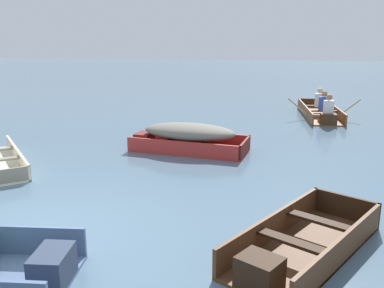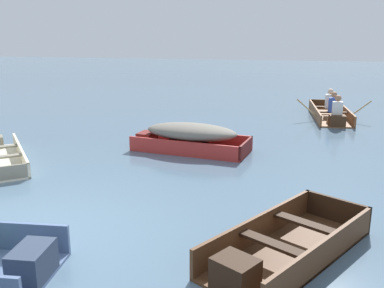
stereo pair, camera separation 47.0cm
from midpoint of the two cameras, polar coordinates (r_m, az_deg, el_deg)
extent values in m
plane|color=slate|center=(6.19, -19.54, -11.61)|extent=(80.00, 80.00, 0.00)
cube|color=#273246|center=(5.05, -17.96, -14.83)|extent=(0.42, 0.57, 0.36)
cube|color=beige|center=(9.77, -20.61, -1.15)|extent=(1.86, 2.16, 0.30)
cube|color=gray|center=(8.42, -22.70, -3.82)|extent=(0.81, 0.70, 0.30)
cube|color=#AD2D28|center=(9.92, 1.25, -0.77)|extent=(2.77, 1.45, 0.04)
cube|color=#AD2D28|center=(9.42, 0.17, -0.66)|extent=(2.62, 0.43, 0.34)
cube|color=#AD2D28|center=(10.35, 2.24, 0.73)|extent=(2.62, 0.43, 0.34)
cube|color=maroon|center=(9.53, 8.59, -0.64)|extent=(0.20, 1.07, 0.34)
cube|color=maroon|center=(10.32, -4.71, 0.74)|extent=(0.43, 0.53, 0.31)
cube|color=maroon|center=(10.00, -0.88, 0.75)|extent=(0.30, 0.99, 0.04)
cube|color=maroon|center=(9.74, 3.44, 0.34)|extent=(0.30, 0.99, 0.04)
ellipsoid|color=#6B665B|center=(9.82, 1.26, 1.66)|extent=(2.29, 1.33, 0.37)
cube|color=#4C2D19|center=(5.60, 15.25, -13.90)|extent=(2.12, 2.66, 0.04)
cube|color=#4C2D19|center=(5.35, 19.82, -13.61)|extent=(1.32, 2.19, 0.38)
cube|color=#4C2D19|center=(5.72, 11.25, -11.07)|extent=(1.32, 2.19, 0.38)
cube|color=black|center=(6.55, 20.63, -8.39)|extent=(0.86, 0.54, 0.38)
cube|color=black|center=(4.69, 8.76, -16.78)|extent=(0.56, 0.53, 0.35)
cube|color=black|center=(5.18, 13.38, -12.88)|extent=(0.83, 0.58, 0.04)
cube|color=black|center=(5.79, 17.26, -10.13)|extent=(0.83, 0.58, 0.04)
cube|color=brown|center=(14.61, 18.74, 3.44)|extent=(1.21, 3.31, 0.04)
cube|color=brown|center=(14.67, 20.61, 3.93)|extent=(0.27, 3.25, 0.35)
cube|color=brown|center=(14.51, 16.95, 4.13)|extent=(0.27, 3.25, 0.35)
cube|color=#3F2716|center=(16.14, 17.91, 5.05)|extent=(1.00, 0.12, 0.35)
cube|color=#3F2716|center=(13.18, 19.76, 2.97)|extent=(0.47, 0.39, 0.31)
cube|color=#3F2716|center=(14.10, 19.12, 4.02)|extent=(0.90, 0.22, 0.04)
cube|color=#3F2716|center=(15.04, 18.53, 4.69)|extent=(0.90, 0.22, 0.04)
cube|color=white|center=(14.72, 18.78, 5.41)|extent=(0.29, 0.20, 0.44)
sphere|color=beige|center=(14.67, 18.88, 6.64)|extent=(0.18, 0.18, 0.18)
cube|color=#2D4CA5|center=(13.98, 19.26, 4.92)|extent=(0.29, 0.20, 0.44)
sphere|color=#9E7051|center=(13.93, 19.36, 6.22)|extent=(0.18, 0.18, 0.18)
cube|color=white|center=(13.24, 19.79, 4.38)|extent=(0.29, 0.20, 0.44)
sphere|color=#9E7051|center=(13.19, 19.91, 5.75)|extent=(0.18, 0.18, 0.18)
cylinder|color=tan|center=(14.15, 22.40, 4.32)|extent=(0.64, 0.09, 0.55)
cylinder|color=tan|center=(13.88, 15.97, 4.68)|extent=(0.64, 0.09, 0.55)
camera|label=1|loc=(0.23, -88.52, 0.38)|focal=40.00mm
camera|label=2|loc=(0.23, 91.48, -0.38)|focal=40.00mm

